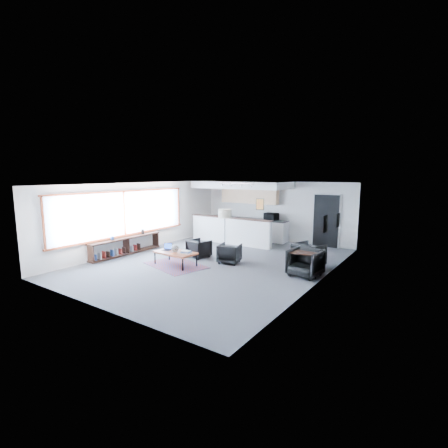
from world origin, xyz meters
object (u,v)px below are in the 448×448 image
Objects in this scene: ceramic_pot at (175,248)px; microwave at (271,216)px; floor_lamp at (225,215)px; dining_chair_near at (305,264)px; armchair_right at (230,253)px; dining_table at (307,253)px; dining_chair_far at (309,255)px; armchair_left at (199,248)px; coffee_table at (175,253)px; laptop at (167,248)px; book_stack at (186,252)px.

ceramic_pot is 0.44× the size of microwave.
dining_chair_near is at bearing -14.22° from floor_lamp.
dining_chair_near reaches higher than armchair_right.
armchair_right is 0.79× the size of dining_table.
dining_chair_near is 1.08m from dining_chair_far.
dining_chair_far reaches higher than armchair_left.
dining_table is at bearing 24.70° from coffee_table.
coffee_table is 1.90× the size of dining_chair_near.
dining_chair_near is at bearing 19.12° from ceramic_pot.
dining_table is 1.20× the size of dining_chair_near.
floor_lamp is (0.45, 2.18, 0.87)m from ceramic_pot.
floor_lamp is at bearing -108.97° from armchair_left.
ceramic_pot reaches higher than armchair_left.
ceramic_pot is (0.44, -0.11, 0.07)m from laptop.
floor_lamp reaches higher than microwave.
microwave is at bearing 134.55° from dining_chair_near.
armchair_right is at bearing -173.76° from dining_table.
armchair_left reaches higher than coffee_table.
coffee_table is at bearing -102.49° from floor_lamp.
dining_chair_near is (4.27, 1.22, -0.14)m from laptop.
armchair_left is (-0.45, 1.21, -0.14)m from book_stack.
dining_table is 1.54× the size of microwave.
book_stack is at bearing -15.84° from laptop.
coffee_table is at bearing -154.63° from dining_chair_near.
laptop is 0.48× the size of dining_chair_far.
microwave is (0.42, 5.15, 0.63)m from book_stack.
ceramic_pot is 0.36× the size of armchair_right.
floor_lamp is (-0.80, 0.91, 1.09)m from armchair_right.
microwave is at bearing 62.78° from laptop.
floor_lamp is (0.05, 2.11, 0.95)m from book_stack.
ceramic_pot is 0.15× the size of floor_lamp.
laptop is at bearing -161.21° from dining_table.
dining_chair_far is at bearing -169.17° from armchair_right.
ceramic_pot is at bearing 102.35° from armchair_left.
armchair_left reaches higher than laptop.
laptop is 0.46m from ceramic_pot.
dining_table is 1.24× the size of dining_chair_far.
microwave is at bearing -25.78° from dining_chair_far.
coffee_table is 0.17m from ceramic_pot.
dining_chair_far reaches higher than armchair_right.
coffee_table is 2.00× the size of armchair_right.
floor_lamp is at bearing -86.90° from microwave.
armchair_right is (1.25, 1.27, -0.22)m from ceramic_pot.
armchair_left is at bearing 92.15° from ceramic_pot.
floor_lamp is 2.25× the size of dining_chair_near.
coffee_table is 4.10m from dining_table.
dining_table is (3.33, -0.63, -0.81)m from floor_lamp.
coffee_table is 3.84× the size of book_stack.
dining_chair_near is at bearing -169.24° from armchair_left.
dining_chair_near is 1.29× the size of microwave.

